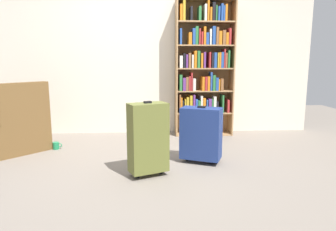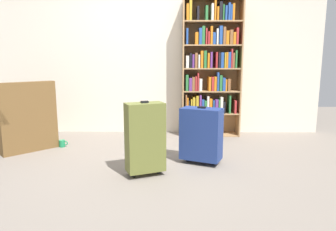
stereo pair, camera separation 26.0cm
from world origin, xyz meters
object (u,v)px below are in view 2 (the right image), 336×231
armchair (23,125)px  mug (62,143)px  suitcase_olive (145,137)px  bookshelf (211,65)px  suitcase_navy_blue (201,134)px

armchair → mug: (0.51, 0.03, -0.27)m
mug → suitcase_olive: 1.64m
suitcase_olive → bookshelf: bearing=63.9°
bookshelf → mug: (-2.09, -0.73, -1.04)m
armchair → suitcase_navy_blue: bearing=-14.8°
bookshelf → suitcase_olive: size_ratio=2.68×
suitcase_navy_blue → suitcase_olive: suitcase_olive is taller
mug → suitcase_olive: (1.23, -1.03, 0.35)m
bookshelf → armchair: bookshelf is taller
bookshelf → mug: bearing=-160.7°
armchair → mug: bearing=3.3°
mug → suitcase_navy_blue: 1.96m
suitcase_navy_blue → suitcase_olive: (-0.60, -0.39, 0.06)m
armchair → suitcase_navy_blue: armchair is taller
suitcase_navy_blue → armchair: bearing=165.2°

